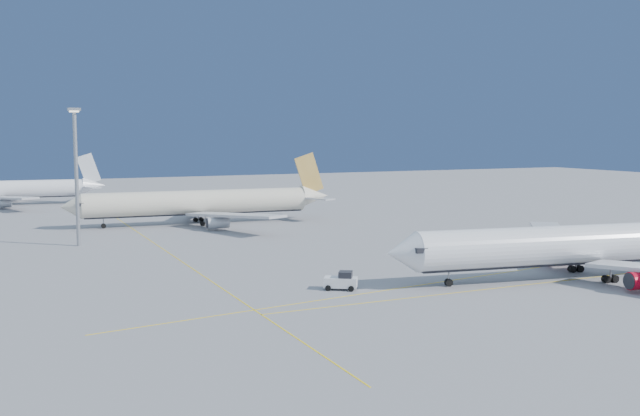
% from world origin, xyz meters
% --- Properties ---
extents(ground, '(500.00, 500.00, 0.00)m').
position_xyz_m(ground, '(0.00, 0.00, 0.00)').
color(ground, slate).
rests_on(ground, ground).
extents(taxiway_lines, '(118.86, 140.00, 0.02)m').
position_xyz_m(taxiway_lines, '(-14.71, 6.34, 0.01)').
color(taxiway_lines, yellow).
rests_on(taxiway_lines, ground).
extents(airliner_virgin, '(64.20, 57.11, 15.88)m').
position_xyz_m(airliner_virgin, '(11.42, -13.95, 4.79)').
color(airliner_virgin, white).
rests_on(airliner_virgin, ground).
extents(airliner_etihad, '(62.08, 57.24, 16.20)m').
position_xyz_m(airliner_etihad, '(-23.51, 69.70, 4.93)').
color(airliner_etihad, beige).
rests_on(airliner_etihad, ground).
extents(airliner_third, '(56.03, 51.39, 15.02)m').
position_xyz_m(airliner_third, '(-64.11, 135.46, 4.55)').
color(airliner_third, white).
rests_on(airliner_third, ground).
extents(pushback_tug, '(4.85, 4.33, 2.46)m').
position_xyz_m(pushback_tug, '(-25.67, -5.95, 1.14)').
color(pushback_tug, white).
rests_on(pushback_tug, ground).
extents(light_mast, '(2.19, 2.19, 25.36)m').
position_xyz_m(light_mast, '(-53.34, 47.69, 14.97)').
color(light_mast, gray).
rests_on(light_mast, ground).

